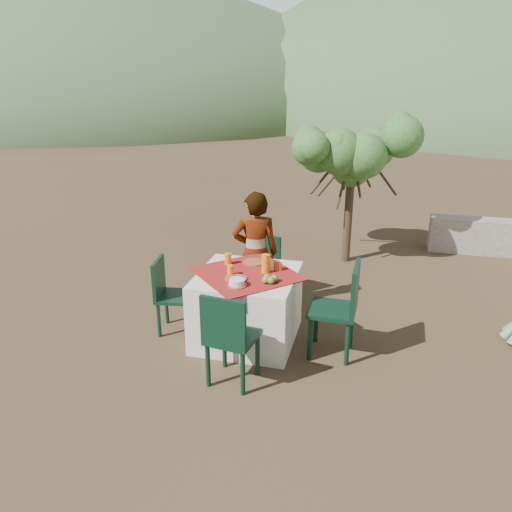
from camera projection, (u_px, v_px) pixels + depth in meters
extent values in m
plane|color=#3B2B1B|center=(233.00, 330.00, 5.60)|extent=(160.00, 160.00, 0.00)
cube|color=silver|center=(247.00, 307.00, 5.31)|extent=(1.02, 1.02, 0.75)
cube|color=maroon|center=(247.00, 274.00, 5.18)|extent=(1.30, 1.30, 0.01)
cylinder|color=black|center=(243.00, 287.00, 6.19)|extent=(0.04, 0.04, 0.41)
cylinder|color=black|center=(264.00, 293.00, 6.04)|extent=(0.04, 0.04, 0.41)
cylinder|color=black|center=(256.00, 279.00, 6.44)|extent=(0.04, 0.04, 0.41)
cylinder|color=black|center=(277.00, 284.00, 6.29)|extent=(0.04, 0.04, 0.41)
cube|color=black|center=(260.00, 271.00, 6.17)|extent=(0.48, 0.48, 0.04)
cube|color=black|center=(267.00, 250.00, 6.23)|extent=(0.38, 0.15, 0.40)
cylinder|color=black|center=(257.00, 353.00, 4.71)|extent=(0.04, 0.04, 0.46)
cylinder|color=black|center=(224.00, 346.00, 4.84)|extent=(0.04, 0.04, 0.46)
cylinder|color=black|center=(243.00, 373.00, 4.41)|extent=(0.04, 0.04, 0.46)
cylinder|color=black|center=(208.00, 364.00, 4.54)|extent=(0.04, 0.04, 0.46)
cube|color=black|center=(233.00, 337.00, 4.55)|extent=(0.48, 0.48, 0.04)
cube|color=black|center=(223.00, 322.00, 4.29)|extent=(0.43, 0.10, 0.45)
cylinder|color=black|center=(187.00, 321.00, 5.36)|extent=(0.04, 0.04, 0.42)
cylinder|color=black|center=(194.00, 308.00, 5.66)|extent=(0.04, 0.04, 0.42)
cylinder|color=black|center=(159.00, 320.00, 5.39)|extent=(0.04, 0.04, 0.42)
cylinder|color=black|center=(167.00, 307.00, 5.69)|extent=(0.04, 0.04, 0.42)
cube|color=black|center=(176.00, 297.00, 5.45)|extent=(0.44, 0.44, 0.04)
cube|color=black|center=(159.00, 277.00, 5.39)|extent=(0.09, 0.39, 0.41)
cylinder|color=black|center=(316.00, 321.00, 5.29)|extent=(0.05, 0.05, 0.49)
cylinder|color=black|center=(310.00, 338.00, 4.95)|extent=(0.05, 0.05, 0.49)
cylinder|color=black|center=(351.00, 326.00, 5.19)|extent=(0.05, 0.05, 0.49)
cylinder|color=black|center=(347.00, 343.00, 4.86)|extent=(0.05, 0.05, 0.49)
cube|color=black|center=(332.00, 310.00, 4.99)|extent=(0.47, 0.47, 0.04)
cube|color=black|center=(355.00, 288.00, 4.84)|extent=(0.06, 0.46, 0.48)
imported|color=#8C6651|center=(255.00, 253.00, 5.81)|extent=(0.62, 0.49, 1.47)
cylinder|color=#423221|center=(348.00, 215.00, 7.40)|extent=(0.12, 0.12, 1.44)
sphere|color=#215920|center=(352.00, 167.00, 7.14)|extent=(0.62, 0.62, 0.62)
sphere|color=#215920|center=(393.00, 157.00, 6.96)|extent=(0.58, 0.58, 0.58)
sphere|color=#215920|center=(317.00, 157.00, 7.32)|extent=(0.53, 0.53, 0.53)
sphere|color=#215920|center=(362.00, 147.00, 7.56)|extent=(0.56, 0.56, 0.56)
sphere|color=#215920|center=(353.00, 170.00, 6.65)|extent=(0.49, 0.49, 0.49)
ellipsoid|color=#3B502D|center=(116.00, 109.00, 36.95)|extent=(40.00, 40.00, 16.00)
ellipsoid|color=slate|center=(335.00, 97.00, 53.73)|extent=(60.00, 60.00, 24.00)
cylinder|color=brown|center=(254.00, 262.00, 5.45)|extent=(0.24, 0.24, 0.01)
cylinder|color=brown|center=(236.00, 279.00, 5.02)|extent=(0.23, 0.23, 0.01)
cylinder|color=orange|center=(228.00, 259.00, 5.40)|extent=(0.07, 0.07, 0.12)
cylinder|color=orange|center=(230.00, 270.00, 5.11)|extent=(0.07, 0.07, 0.11)
cylinder|color=orange|center=(266.00, 264.00, 5.17)|extent=(0.09, 0.09, 0.20)
cylinder|color=brown|center=(237.00, 285.00, 4.87)|extent=(0.20, 0.20, 0.01)
cylinder|color=white|center=(237.00, 282.00, 4.86)|extent=(0.15, 0.15, 0.06)
cylinder|color=#BD5A21|center=(280.00, 266.00, 5.24)|extent=(0.05, 0.05, 0.08)
cylinder|color=#BD5A21|center=(277.00, 265.00, 5.24)|extent=(0.07, 0.07, 0.10)
cube|color=white|center=(271.00, 266.00, 5.24)|extent=(0.08, 0.06, 0.09)
sphere|color=#529335|center=(267.00, 278.00, 4.96)|extent=(0.07, 0.07, 0.07)
sphere|color=#529335|center=(274.00, 278.00, 4.96)|extent=(0.07, 0.07, 0.07)
sphere|color=#529335|center=(271.00, 280.00, 4.90)|extent=(0.07, 0.07, 0.07)
sphere|color=#529335|center=(266.00, 280.00, 4.92)|extent=(0.07, 0.07, 0.07)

